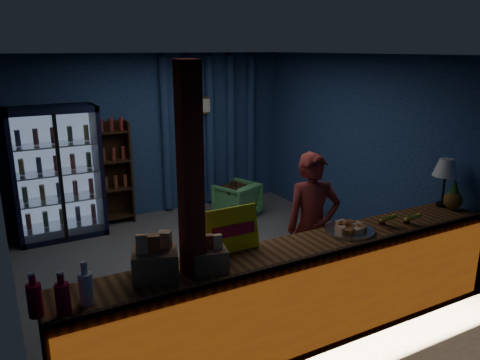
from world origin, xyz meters
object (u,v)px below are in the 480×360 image
object	(u,v)px
green_chair	(237,200)
table_lamp	(446,169)
shopkeeper	(312,227)
pastry_tray	(349,229)

from	to	relation	value
green_chair	table_lamp	bearing A→B (deg)	85.98
shopkeeper	table_lamp	xyz separation A→B (m)	(1.46, -0.46, 0.56)
shopkeeper	table_lamp	distance (m)	1.63
shopkeeper	green_chair	distance (m)	2.76
green_chair	shopkeeper	bearing A→B (deg)	58.17
pastry_tray	table_lamp	size ratio (longest dim) A/B	0.88
pastry_tray	table_lamp	xyz separation A→B (m)	(1.43, 0.09, 0.40)
table_lamp	pastry_tray	bearing A→B (deg)	-176.47
green_chair	pastry_tray	bearing A→B (deg)	60.48
shopkeeper	pastry_tray	distance (m)	0.57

